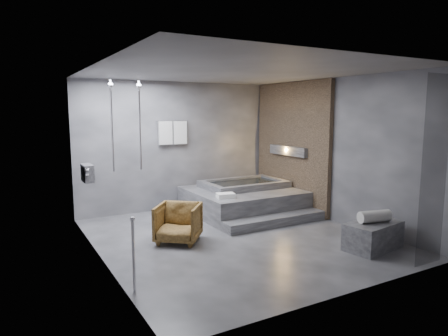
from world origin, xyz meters
TOP-DOWN VIEW (x-y plane):
  - room at (0.40, 0.24)m, footprint 5.00×5.04m
  - tub_deck at (1.05, 1.45)m, footprint 2.20×2.00m
  - tub_step at (1.05, 0.27)m, footprint 2.20×0.36m
  - concrete_bench at (1.59, -1.55)m, footprint 1.02×0.66m
  - driftwood_chair at (-0.95, 0.28)m, footprint 0.98×0.98m
  - rolled_towel at (1.61, -1.55)m, footprint 0.55×0.30m
  - deck_towel at (0.30, 0.88)m, footprint 0.38×0.31m

SIDE VIEW (x-z plane):
  - tub_step at x=1.05m, z-range 0.00..0.18m
  - concrete_bench at x=1.59m, z-range 0.00..0.43m
  - tub_deck at x=1.05m, z-range 0.00..0.50m
  - driftwood_chair at x=-0.95m, z-range 0.00..0.64m
  - rolled_towel at x=1.61m, z-range 0.43..0.62m
  - deck_towel at x=0.30m, z-range 0.50..0.59m
  - room at x=0.40m, z-range 0.32..3.14m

